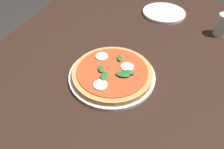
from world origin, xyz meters
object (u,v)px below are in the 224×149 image
at_px(glass_cup, 223,25).
at_px(dining_table, 108,90).
at_px(serving_tray, 112,75).
at_px(plate_white, 164,13).
at_px(pizza, 112,72).

bearing_deg(glass_cup, dining_table, -43.67).
height_order(dining_table, serving_tray, serving_tray).
bearing_deg(dining_table, plate_white, 166.69).
relative_size(pizza, plate_white, 1.28).
height_order(serving_tray, glass_cup, glass_cup).
distance_m(dining_table, plate_white, 0.53).
bearing_deg(pizza, glass_cup, 139.07).
distance_m(serving_tray, pizza, 0.02).
bearing_deg(dining_table, serving_tray, 64.07).
bearing_deg(glass_cup, plate_white, -111.75).
height_order(dining_table, plate_white, plate_white).
xyz_separation_m(dining_table, plate_white, (-0.51, 0.12, 0.10)).
relative_size(serving_tray, plate_white, 1.40).
relative_size(dining_table, plate_white, 7.15).
xyz_separation_m(pizza, glass_cup, (-0.42, 0.36, 0.02)).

